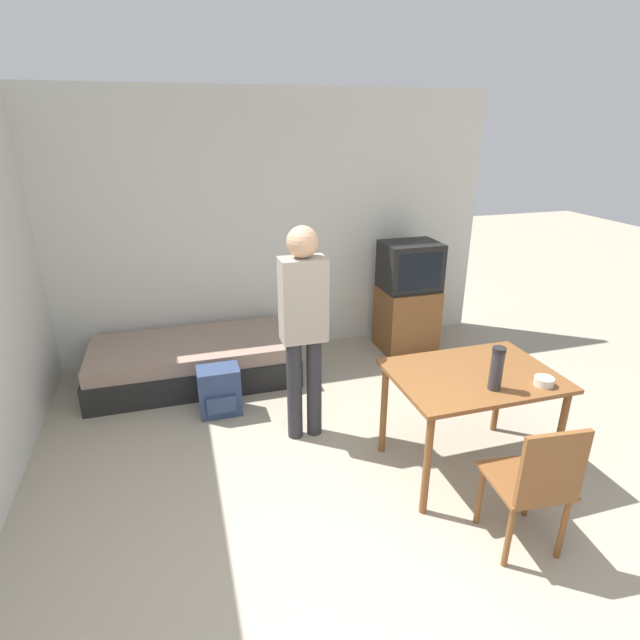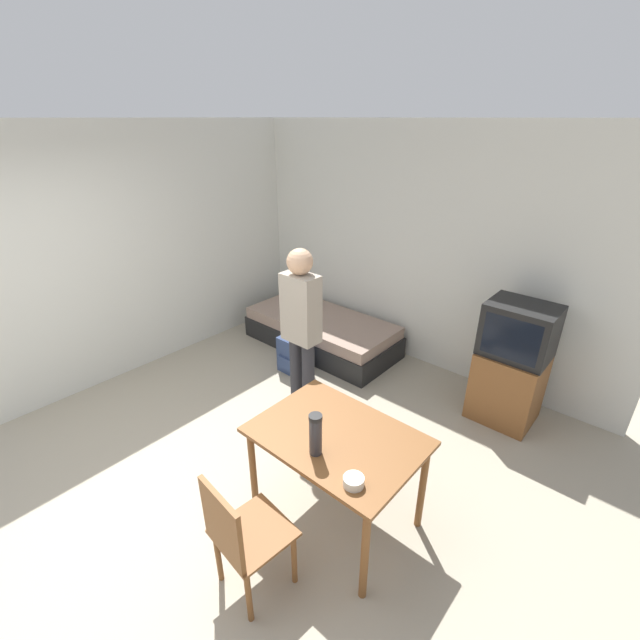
{
  "view_description": "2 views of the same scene",
  "coord_description": "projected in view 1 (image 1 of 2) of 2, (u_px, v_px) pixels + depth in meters",
  "views": [
    {
      "loc": [
        -0.81,
        -1.72,
        2.39
      ],
      "look_at": [
        0.2,
        1.71,
        0.95
      ],
      "focal_mm": 28.0,
      "sensor_mm": 36.0,
      "label": 1
    },
    {
      "loc": [
        2.47,
        -0.88,
        2.71
      ],
      "look_at": [
        0.01,
        1.92,
        0.93
      ],
      "focal_mm": 24.0,
      "sensor_mm": 36.0,
      "label": 2
    }
  ],
  "objects": [
    {
      "name": "mate_bowl",
      "position": [
        544.0,
        381.0,
        3.26
      ],
      "size": [
        0.12,
        0.12,
        0.06
      ],
      "color": "beige",
      "rests_on": "dining_table"
    },
    {
      "name": "wall_back",
      "position": [
        255.0,
        229.0,
        5.14
      ],
      "size": [
        5.09,
        0.06,
        2.7
      ],
      "color": "silver",
      "rests_on": "ground_plane"
    },
    {
      "name": "person_standing",
      "position": [
        303.0,
        320.0,
        3.72
      ],
      "size": [
        0.34,
        0.23,
        1.71
      ],
      "color": "#28282D",
      "rests_on": "ground_plane"
    },
    {
      "name": "daybed",
      "position": [
        194.0,
        361.0,
        4.87
      ],
      "size": [
        1.96,
        0.9,
        0.41
      ],
      "color": "black",
      "rests_on": "ground_plane"
    },
    {
      "name": "backpack",
      "position": [
        220.0,
        391.0,
        4.31
      ],
      "size": [
        0.35,
        0.27,
        0.43
      ],
      "color": "navy",
      "rests_on": "ground_plane"
    },
    {
      "name": "wooden_chair",
      "position": [
        536.0,
        482.0,
        2.79
      ],
      "size": [
        0.46,
        0.46,
        0.9
      ],
      "color": "brown",
      "rests_on": "ground_plane"
    },
    {
      "name": "tv",
      "position": [
        408.0,
        298.0,
        5.41
      ],
      "size": [
        0.59,
        0.53,
        1.21
      ],
      "color": "brown",
      "rests_on": "ground_plane"
    },
    {
      "name": "thermos_flask",
      "position": [
        497.0,
        367.0,
        3.17
      ],
      "size": [
        0.09,
        0.09,
        0.29
      ],
      "color": "#2D2D33",
      "rests_on": "dining_table"
    },
    {
      "name": "ground_plane",
      "position": [
        374.0,
        606.0,
        2.64
      ],
      "size": [
        20.0,
        20.0,
        0.0
      ],
      "primitive_type": "plane",
      "color": "#9E937F"
    },
    {
      "name": "dining_table",
      "position": [
        472.0,
        386.0,
        3.46
      ],
      "size": [
        1.12,
        0.8,
        0.77
      ],
      "color": "brown",
      "rests_on": "ground_plane"
    }
  ]
}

